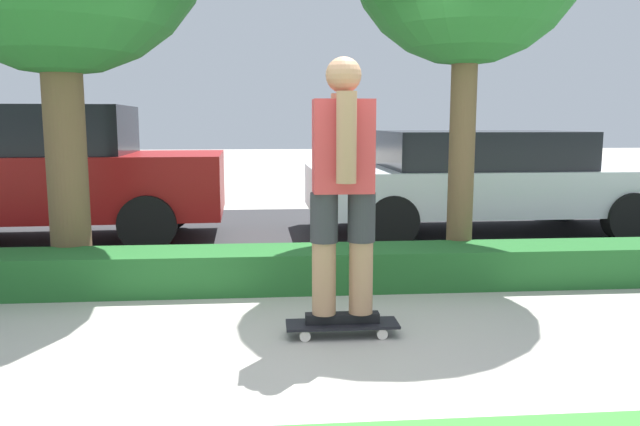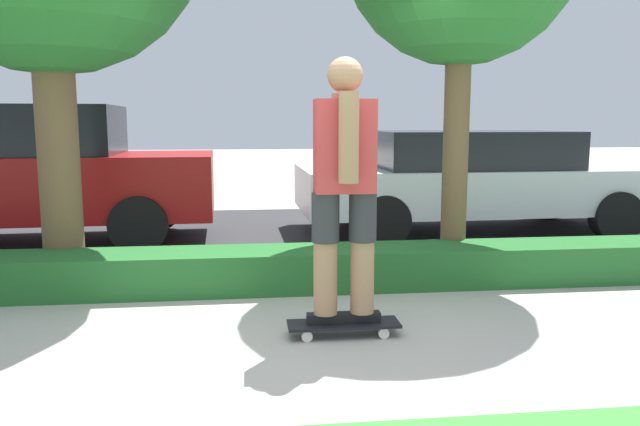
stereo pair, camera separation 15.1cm
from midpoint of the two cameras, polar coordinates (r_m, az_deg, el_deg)
ground_plane at (r=4.18m, az=0.56°, el=-12.58°), size 60.00×60.00×0.00m
street_asphalt at (r=8.23m, az=-2.23°, el=-2.07°), size 12.94×5.00×0.01m
hedge_row at (r=5.66m, az=-0.99°, el=-5.08°), size 12.94×0.60×0.36m
skateboard at (r=4.46m, az=3.03°, el=-10.21°), size 0.79×0.24×0.10m
skater_person at (r=4.24m, az=3.13°, el=2.63°), size 0.52×0.47×1.83m
parked_car_front at (r=8.41m, az=-23.14°, el=3.41°), size 4.27×1.88×1.69m
parked_car_middle at (r=8.72m, az=15.34°, el=3.02°), size 4.83×2.04×1.37m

